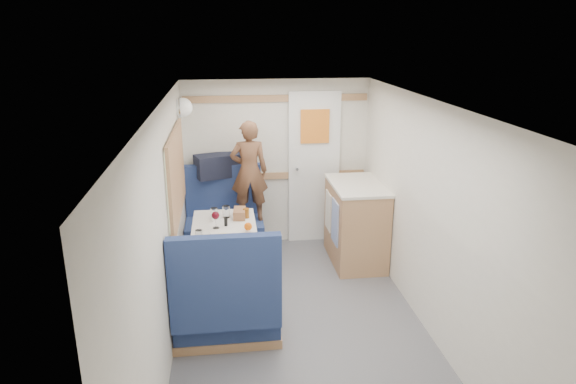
{
  "coord_description": "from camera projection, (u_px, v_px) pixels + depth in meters",
  "views": [
    {
      "loc": [
        -0.61,
        -3.71,
        2.55
      ],
      "look_at": [
        -0.03,
        0.9,
        1.07
      ],
      "focal_mm": 32.0,
      "sensor_mm": 36.0,
      "label": 1
    }
  ],
  "objects": [
    {
      "name": "cheese_block",
      "position": [
        221.0,
        236.0,
        4.63
      ],
      "size": [
        0.12,
        0.09,
        0.04
      ],
      "primitive_type": "cube",
      "rotation": [
        0.0,
        0.0,
        0.25
      ],
      "color": "#F2E08C",
      "rests_on": "tray"
    },
    {
      "name": "tumbler_left",
      "position": [
        199.0,
        236.0,
        4.61
      ],
      "size": [
        0.07,
        0.07,
        0.11
      ],
      "primitive_type": "cylinder",
      "color": "white",
      "rests_on": "dinette_table"
    },
    {
      "name": "dome_light",
      "position": [
        183.0,
        107.0,
        5.45
      ],
      "size": [
        0.2,
        0.2,
        0.2
      ],
      "primitive_type": "sphere",
      "color": "white",
      "rests_on": "wall_left"
    },
    {
      "name": "wall_left",
      "position": [
        164.0,
        241.0,
        3.92
      ],
      "size": [
        0.02,
        4.5,
        2.0
      ],
      "primitive_type": "cube",
      "color": "silver",
      "rests_on": "floor"
    },
    {
      "name": "pepper_grinder",
      "position": [
        226.0,
        221.0,
        4.97
      ],
      "size": [
        0.03,
        0.03,
        0.09
      ],
      "primitive_type": "cylinder",
      "color": "black",
      "rests_on": "dinette_table"
    },
    {
      "name": "duffel_bag",
      "position": [
        219.0,
        165.0,
        5.96
      ],
      "size": [
        0.6,
        0.43,
        0.26
      ],
      "primitive_type": "cube",
      "rotation": [
        0.0,
        0.0,
        0.33
      ],
      "color": "black",
      "rests_on": "ledge"
    },
    {
      "name": "wall_right",
      "position": [
        439.0,
        228.0,
        4.18
      ],
      "size": [
        0.02,
        4.5,
        2.0
      ],
      "primitive_type": "cube",
      "color": "silver",
      "rests_on": "floor"
    },
    {
      "name": "beer_glass",
      "position": [
        246.0,
        213.0,
        5.18
      ],
      "size": [
        0.06,
        0.06,
        0.1
      ],
      "primitive_type": "cylinder",
      "color": "brown",
      "rests_on": "dinette_table"
    },
    {
      "name": "galley_counter",
      "position": [
        356.0,
        222.0,
        5.78
      ],
      "size": [
        0.57,
        0.92,
        0.92
      ],
      "color": "#936642",
      "rests_on": "floor"
    },
    {
      "name": "bench_far",
      "position": [
        225.0,
        232.0,
        5.95
      ],
      "size": [
        0.9,
        0.59,
        1.05
      ],
      "color": "navy",
      "rests_on": "floor"
    },
    {
      "name": "orange_fruit",
      "position": [
        248.0,
        227.0,
        4.82
      ],
      "size": [
        0.08,
        0.08,
        0.08
      ],
      "primitive_type": "sphere",
      "color": "#E9520A",
      "rests_on": "tray"
    },
    {
      "name": "tumbler_right",
      "position": [
        226.0,
        212.0,
        5.19
      ],
      "size": [
        0.07,
        0.07,
        0.12
      ],
      "primitive_type": "cylinder",
      "color": "white",
      "rests_on": "dinette_table"
    },
    {
      "name": "bread_loaf",
      "position": [
        240.0,
        213.0,
        5.19
      ],
      "size": [
        0.14,
        0.23,
        0.09
      ],
      "primitive_type": "cube",
      "rotation": [
        0.0,
        0.0,
        -0.09
      ],
      "color": "brown",
      "rests_on": "dinette_table"
    },
    {
      "name": "oak_trim_high",
      "position": [
        276.0,
        98.0,
        5.92
      ],
      "size": [
        2.15,
        0.02,
        0.08
      ],
      "primitive_type": "cube",
      "color": "#936642",
      "rests_on": "wall_back"
    },
    {
      "name": "ledge",
      "position": [
        223.0,
        178.0,
        6.01
      ],
      "size": [
        0.9,
        0.14,
        0.04
      ],
      "primitive_type": "cube",
      "color": "#936642",
      "rests_on": "bench_far"
    },
    {
      "name": "side_window",
      "position": [
        176.0,
        174.0,
        4.79
      ],
      "size": [
        0.04,
        1.3,
        0.72
      ],
      "primitive_type": "cube",
      "color": "#AEB499",
      "rests_on": "wall_left"
    },
    {
      "name": "tumbler_mid",
      "position": [
        214.0,
        213.0,
        5.16
      ],
      "size": [
        0.07,
        0.07,
        0.11
      ],
      "primitive_type": "cylinder",
      "color": "silver",
      "rests_on": "dinette_table"
    },
    {
      "name": "bench_near",
      "position": [
        227.0,
        309.0,
        4.31
      ],
      "size": [
        0.9,
        0.59,
        1.05
      ],
      "color": "navy",
      "rests_on": "floor"
    },
    {
      "name": "person",
      "position": [
        249.0,
        171.0,
        5.74
      ],
      "size": [
        0.42,
        0.28,
        1.15
      ],
      "primitive_type": "imported",
      "rotation": [
        0.0,
        0.0,
        3.14
      ],
      "color": "brown",
      "rests_on": "bench_far"
    },
    {
      "name": "wine_glass",
      "position": [
        215.0,
        216.0,
        4.89
      ],
      "size": [
        0.08,
        0.08,
        0.17
      ],
      "color": "white",
      "rests_on": "dinette_table"
    },
    {
      "name": "salt_grinder",
      "position": [
        213.0,
        218.0,
        5.08
      ],
      "size": [
        0.03,
        0.03,
        0.08
      ],
      "primitive_type": "cylinder",
      "color": "white",
      "rests_on": "dinette_table"
    },
    {
      "name": "tray",
      "position": [
        227.0,
        237.0,
        4.69
      ],
      "size": [
        0.32,
        0.38,
        0.02
      ],
      "primitive_type": "cube",
      "rotation": [
        0.0,
        0.0,
        0.22
      ],
      "color": "white",
      "rests_on": "dinette_table"
    },
    {
      "name": "oak_trim_low",
      "position": [
        277.0,
        176.0,
        6.2
      ],
      "size": [
        2.15,
        0.02,
        0.08
      ],
      "primitive_type": "cube",
      "color": "#936642",
      "rests_on": "wall_back"
    },
    {
      "name": "rear_door",
      "position": [
        314.0,
        165.0,
        6.21
      ],
      "size": [
        0.62,
        0.12,
        1.86
      ],
      "color": "white",
      "rests_on": "wall_back"
    },
    {
      "name": "dinette_table",
      "position": [
        225.0,
        240.0,
        5.05
      ],
      "size": [
        0.62,
        0.92,
        0.72
      ],
      "color": "white",
      "rests_on": "floor"
    },
    {
      "name": "floor",
      "position": [
        305.0,
        343.0,
        4.36
      ],
      "size": [
        4.5,
        4.5,
        0.0
      ],
      "primitive_type": "plane",
      "color": "#515156",
      "rests_on": "ground"
    },
    {
      "name": "ceiling",
      "position": [
        308.0,
        107.0,
        3.75
      ],
      "size": [
        4.5,
        4.5,
        0.0
      ],
      "primitive_type": "plane",
      "rotation": [
        3.14,
        0.0,
        0.0
      ],
      "color": "silver",
      "rests_on": "wall_back"
    },
    {
      "name": "wall_back",
      "position": [
        277.0,
        163.0,
        6.18
      ],
      "size": [
        2.2,
        0.02,
        2.0
      ],
      "primitive_type": "cube",
      "color": "silver",
      "rests_on": "floor"
    }
  ]
}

